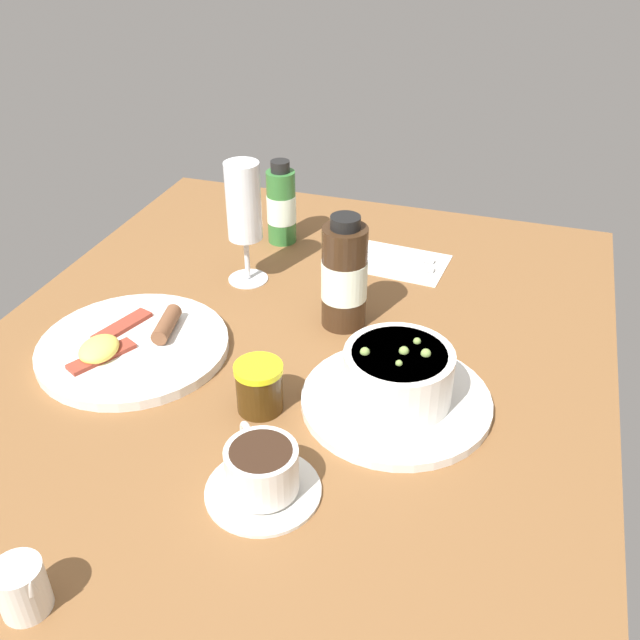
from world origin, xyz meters
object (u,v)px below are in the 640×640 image
breakfast_plate (132,346)px  sauce_bottle_brown (344,276)px  wine_glass (244,208)px  coffee_cup (262,473)px  sauce_bottle_green (281,206)px  jam_jar (259,387)px  cutlery_setting (385,259)px  creamer_jug (22,588)px  porridge_bowl (397,382)px

breakfast_plate → sauce_bottle_brown: bearing=-58.0°
wine_glass → coffee_cup: bearing=-155.2°
wine_glass → sauce_bottle_green: wine_glass is taller
wine_glass → jam_jar: bearing=-154.5°
cutlery_setting → breakfast_plate: (-35.68, 26.06, 0.64)cm
creamer_jug → sauce_bottle_brown: (52.77, -13.45, 4.90)cm
wine_glass → cutlery_setting: bearing=-55.7°
jam_jar → sauce_bottle_brown: 21.93cm
wine_glass → sauce_bottle_brown: 19.68cm
cutlery_setting → sauce_bottle_green: sauce_bottle_green is taller
porridge_bowl → coffee_cup: bearing=151.0°
creamer_jug → wine_glass: (60.03, 4.25, 9.52)cm
jam_jar → sauce_bottle_brown: size_ratio=0.38×
porridge_bowl → sauce_bottle_green: sauce_bottle_green is taller
porridge_bowl → breakfast_plate: porridge_bowl is taller
sauce_bottle_green → wine_glass: bearing=178.6°
cutlery_setting → sauce_bottle_brown: size_ratio=1.21×
coffee_cup → sauce_bottle_brown: bearing=2.0°
jam_jar → sauce_bottle_brown: (21.06, -4.19, 4.43)cm
porridge_bowl → breakfast_plate: (-0.10, 36.08, -2.58)cm
wine_glass → sauce_bottle_green: bearing=-1.4°
creamer_jug → jam_jar: bearing=-16.3°
coffee_cup → jam_jar: bearing=23.1°
porridge_bowl → breakfast_plate: 36.17cm
wine_glass → sauce_bottle_green: (14.35, -0.35, -5.74)cm
creamer_jug → sauce_bottle_brown: sauce_bottle_brown is taller
jam_jar → wine_glass: bearing=25.5°
creamer_jug → wine_glass: wine_glass is taller
sauce_bottle_green → creamer_jug: bearing=-177.0°
jam_jar → sauce_bottle_green: (42.67, 13.16, 3.31)cm
creamer_jug → sauce_bottle_green: sauce_bottle_green is taller
sauce_bottle_brown → sauce_bottle_green: sauce_bottle_brown is taller
cutlery_setting → breakfast_plate: size_ratio=0.78×
coffee_cup → creamer_jug: bearing=142.7°
jam_jar → sauce_bottle_green: bearing=17.1°
cutlery_setting → coffee_cup: (-53.70, 0.03, 2.49)cm
porridge_bowl → breakfast_plate: bearing=90.2°
sauce_bottle_brown → porridge_bowl: bearing=-144.1°
cutlery_setting → coffee_cup: size_ratio=1.63×
porridge_bowl → sauce_bottle_green: size_ratio=1.60×
sauce_bottle_brown → sauce_bottle_green: 27.73cm
breakfast_plate → jam_jar: bearing=-104.9°
cutlery_setting → breakfast_plate: bearing=143.9°
cutlery_setting → sauce_bottle_brown: 21.45cm
porridge_bowl → wine_glass: (22.72, 28.90, 8.75)cm
coffee_cup → sauce_bottle_brown: size_ratio=0.74×
creamer_jug → sauce_bottle_green: bearing=3.0°
wine_glass → jam_jar: size_ratio=3.04×
jam_jar → breakfast_plate: (5.50, 20.69, -2.28)cm
coffee_cup → creamer_jug: size_ratio=2.12×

